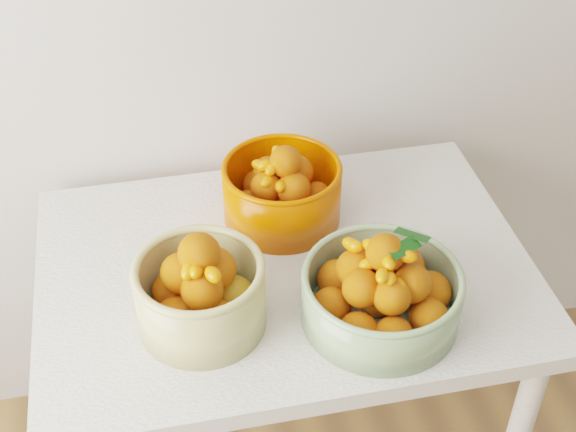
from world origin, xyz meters
name	(u,v)px	position (x,y,z in m)	size (l,w,h in m)	color
table	(285,297)	(-0.37, 1.60, 0.65)	(1.00, 0.70, 0.75)	silver
bowl_cream	(200,292)	(-0.56, 1.47, 0.83)	(0.31, 0.31, 0.21)	tan
bowl_green	(382,292)	(-0.23, 1.42, 0.82)	(0.31, 0.31, 0.19)	#81A071
bowl_orange	(282,191)	(-0.35, 1.75, 0.82)	(0.28, 0.28, 0.18)	#D44100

